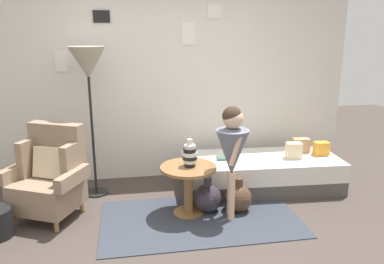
# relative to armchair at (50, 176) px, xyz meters

# --- Properties ---
(ground_plane) EXTENTS (12.00, 12.00, 0.00)m
(ground_plane) POSITION_rel_armchair_xyz_m (1.35, -0.96, -0.44)
(ground_plane) COLOR #423833
(gallery_wall) EXTENTS (4.80, 0.12, 2.60)m
(gallery_wall) POSITION_rel_armchair_xyz_m (1.34, 0.99, 0.86)
(gallery_wall) COLOR silver
(gallery_wall) RESTS_ON ground
(rug) EXTENTS (2.04, 1.13, 0.01)m
(rug) POSITION_rel_armchair_xyz_m (1.52, -0.37, -0.43)
(rug) COLOR #333842
(rug) RESTS_ON ground
(armchair) EXTENTS (0.90, 0.81, 0.97)m
(armchair) POSITION_rel_armchair_xyz_m (0.00, 0.00, 0.00)
(armchair) COLOR #9E7042
(armchair) RESTS_ON ground
(daybed) EXTENTS (1.94, 0.90, 0.40)m
(daybed) POSITION_rel_armchair_xyz_m (2.41, 0.31, -0.24)
(daybed) COLOR #4C4742
(daybed) RESTS_ON ground
(pillow_head) EXTENTS (0.18, 0.12, 0.17)m
(pillow_head) POSITION_rel_armchair_xyz_m (3.18, 0.27, 0.04)
(pillow_head) COLOR orange
(pillow_head) RESTS_ON daybed
(pillow_mid) EXTENTS (0.22, 0.14, 0.18)m
(pillow_mid) POSITION_rel_armchair_xyz_m (2.98, 0.42, 0.05)
(pillow_mid) COLOR tan
(pillow_mid) RESTS_ON daybed
(pillow_back) EXTENTS (0.20, 0.15, 0.19)m
(pillow_back) POSITION_rel_armchair_xyz_m (2.79, 0.22, 0.06)
(pillow_back) COLOR beige
(pillow_back) RESTS_ON daybed
(side_table) EXTENTS (0.59, 0.59, 0.54)m
(side_table) POSITION_rel_armchair_xyz_m (1.42, -0.22, -0.05)
(side_table) COLOR olive
(side_table) RESTS_ON ground
(vase_striped) EXTENTS (0.15, 0.15, 0.29)m
(vase_striped) POSITION_rel_armchair_xyz_m (1.44, -0.21, 0.22)
(vase_striped) COLOR black
(vase_striped) RESTS_ON side_table
(floor_lamp) EXTENTS (0.41, 0.41, 1.74)m
(floor_lamp) POSITION_rel_armchair_xyz_m (0.41, 0.49, 1.07)
(floor_lamp) COLOR black
(floor_lamp) RESTS_ON ground
(person_child) EXTENTS (0.34, 0.34, 1.19)m
(person_child) POSITION_rel_armchair_xyz_m (1.84, -0.39, 0.33)
(person_child) COLOR #D8AD8E
(person_child) RESTS_ON ground
(book_on_daybed) EXTENTS (0.24, 0.19, 0.03)m
(book_on_daybed) POSITION_rel_armchair_xyz_m (1.97, 0.33, -0.02)
(book_on_daybed) COLOR #436454
(book_on_daybed) RESTS_ON daybed
(demijohn_near) EXTENTS (0.31, 0.31, 0.39)m
(demijohn_near) POSITION_rel_armchair_xyz_m (1.63, -0.20, -0.28)
(demijohn_near) COLOR #332D38
(demijohn_near) RESTS_ON ground
(demijohn_far) EXTENTS (0.29, 0.29, 0.38)m
(demijohn_far) POSITION_rel_armchair_xyz_m (1.96, -0.25, -0.29)
(demijohn_far) COLOR #473323
(demijohn_far) RESTS_ON ground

